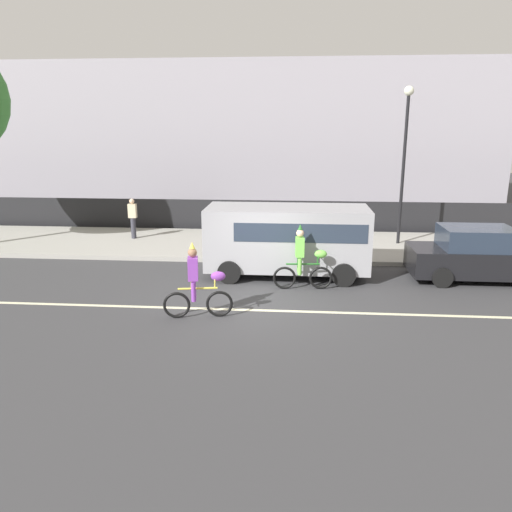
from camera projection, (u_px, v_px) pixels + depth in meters
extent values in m
plane|color=#38383A|center=(255.00, 303.00, 13.33)|extent=(80.00, 80.00, 0.00)
cube|color=beige|center=(253.00, 310.00, 12.85)|extent=(36.00, 0.14, 0.01)
cube|color=#9E9B93|center=(269.00, 245.00, 19.58)|extent=(60.00, 5.00, 0.15)
cube|color=black|center=(273.00, 216.00, 22.22)|extent=(40.00, 0.08, 1.40)
cube|color=#99939E|center=(244.00, 137.00, 29.85)|extent=(28.00, 8.00, 7.95)
torus|color=black|center=(219.00, 304.00, 12.34)|extent=(0.67, 0.18, 0.67)
torus|color=black|center=(177.00, 305.00, 12.25)|extent=(0.67, 0.18, 0.67)
cylinder|color=#E5D84C|center=(198.00, 288.00, 12.19)|extent=(0.96, 0.21, 0.05)
cylinder|color=#E5D84C|center=(191.00, 285.00, 12.16)|extent=(0.04, 0.04, 0.18)
cylinder|color=#E5D84C|center=(215.00, 284.00, 12.20)|extent=(0.04, 0.04, 0.23)
cylinder|color=#E5D84C|center=(215.00, 279.00, 12.17)|extent=(0.12, 0.50, 0.03)
ellipsoid|color=purple|center=(218.00, 276.00, 12.16)|extent=(0.39, 0.26, 0.24)
cube|color=purple|center=(193.00, 269.00, 12.05)|extent=(0.29, 0.36, 0.56)
sphere|color=#9E7051|center=(192.00, 253.00, 11.95)|extent=(0.22, 0.22, 0.22)
cone|color=#E5D84C|center=(192.00, 245.00, 11.91)|extent=(0.14, 0.14, 0.16)
cylinder|color=purple|center=(193.00, 292.00, 12.06)|extent=(0.11, 0.11, 0.48)
cylinder|color=purple|center=(194.00, 288.00, 12.33)|extent=(0.11, 0.11, 0.48)
torus|color=black|center=(321.00, 278.00, 14.44)|extent=(0.67, 0.12, 0.67)
torus|color=black|center=(284.00, 278.00, 14.45)|extent=(0.67, 0.12, 0.67)
cylinder|color=#266626|center=(303.00, 264.00, 14.34)|extent=(0.97, 0.12, 0.05)
cylinder|color=#266626|center=(298.00, 261.00, 14.32)|extent=(0.04, 0.04, 0.18)
cylinder|color=#266626|center=(318.00, 260.00, 14.31)|extent=(0.04, 0.04, 0.23)
cylinder|color=#266626|center=(318.00, 256.00, 14.28)|extent=(0.07, 0.50, 0.03)
ellipsoid|color=#72CC4C|center=(321.00, 254.00, 14.26)|extent=(0.37, 0.23, 0.24)
cube|color=#72CC4C|center=(300.00, 247.00, 14.21)|extent=(0.26, 0.34, 0.56)
sphere|color=beige|center=(300.00, 233.00, 14.11)|extent=(0.22, 0.22, 0.22)
cone|color=#266626|center=(300.00, 227.00, 14.06)|extent=(0.14, 0.14, 0.16)
cylinder|color=#72CC4C|center=(300.00, 267.00, 14.21)|extent=(0.11, 0.11, 0.48)
cylinder|color=#72CC4C|center=(299.00, 264.00, 14.49)|extent=(0.11, 0.11, 0.48)
cube|color=#99999E|center=(287.00, 237.00, 15.56)|extent=(5.00, 2.00, 1.90)
cube|color=#283342|center=(300.00, 227.00, 15.44)|extent=(3.90, 2.02, 0.56)
cylinder|color=black|center=(344.00, 275.00, 14.68)|extent=(0.70, 0.22, 0.70)
cylinder|color=black|center=(338.00, 258.00, 16.61)|extent=(0.70, 0.22, 0.70)
cylinder|color=black|center=(229.00, 272.00, 14.95)|extent=(0.70, 0.22, 0.70)
cylinder|color=black|center=(237.00, 255.00, 16.88)|extent=(0.70, 0.22, 0.70)
cube|color=black|center=(478.00, 261.00, 15.25)|extent=(4.10, 1.72, 0.80)
cube|color=#232D3D|center=(477.00, 238.00, 15.07)|extent=(2.10, 1.58, 0.64)
cylinder|color=black|center=(508.00, 264.00, 16.05)|extent=(0.60, 0.20, 0.60)
cylinder|color=black|center=(442.00, 278.00, 14.59)|extent=(0.60, 0.20, 0.60)
cylinder|color=black|center=(427.00, 262.00, 16.25)|extent=(0.60, 0.20, 0.60)
cylinder|color=black|center=(403.00, 172.00, 18.83)|extent=(0.12, 0.12, 5.50)
sphere|color=#EAEACC|center=(409.00, 91.00, 18.09)|extent=(0.36, 0.36, 0.36)
cylinder|color=#33333D|center=(133.00, 228.00, 20.27)|extent=(0.20, 0.20, 0.85)
cube|color=beige|center=(132.00, 211.00, 20.09)|extent=(0.32, 0.20, 0.56)
sphere|color=beige|center=(132.00, 201.00, 19.99)|extent=(0.20, 0.20, 0.20)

